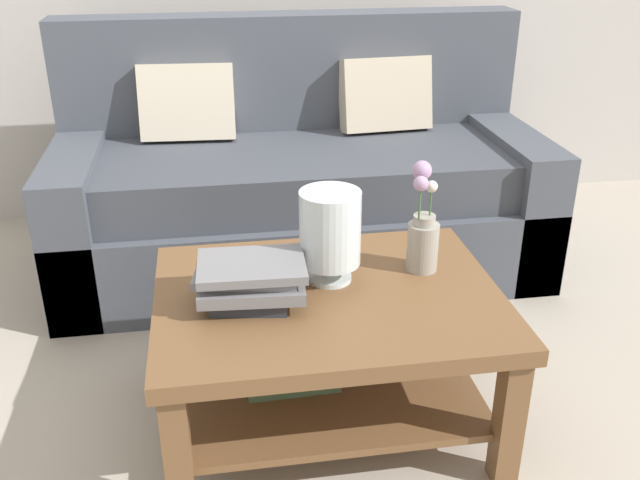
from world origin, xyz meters
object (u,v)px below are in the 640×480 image
coffee_table (326,331)px  book_stack_main (250,281)px  glass_hurricane_vase (330,230)px  flower_pitcher (423,232)px  couch (299,185)px

coffee_table → book_stack_main: (-0.22, -0.02, 0.20)m
coffee_table → glass_hurricane_vase: bearing=72.2°
book_stack_main → coffee_table: bearing=5.0°
flower_pitcher → book_stack_main: bearing=-167.2°
couch → coffee_table: 1.14m
coffee_table → glass_hurricane_vase: glass_hurricane_vase is taller
couch → coffee_table: bearing=-93.8°
couch → flower_pitcher: 1.09m
coffee_table → flower_pitcher: flower_pitcher is taller
couch → book_stack_main: bearing=-104.2°
flower_pitcher → glass_hurricane_vase: bearing=-175.1°
book_stack_main → glass_hurricane_vase: glass_hurricane_vase is taller
glass_hurricane_vase → flower_pitcher: flower_pitcher is taller
book_stack_main → glass_hurricane_vase: size_ratio=1.15×
coffee_table → book_stack_main: 0.30m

